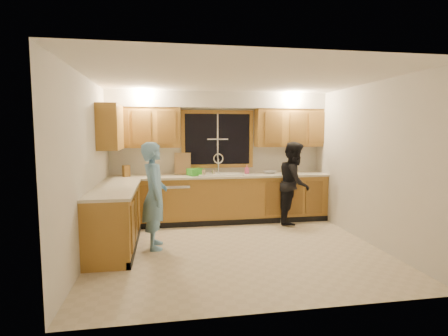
% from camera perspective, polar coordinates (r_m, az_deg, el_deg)
% --- Properties ---
extents(floor, '(4.20, 4.20, 0.00)m').
position_cam_1_polar(floor, '(5.40, 2.08, -12.95)').
color(floor, beige).
rests_on(floor, ground).
extents(ceiling, '(4.20, 4.20, 0.00)m').
position_cam_1_polar(ceiling, '(5.16, 2.18, 14.32)').
color(ceiling, white).
extents(wall_back, '(4.20, 0.00, 4.20)m').
position_cam_1_polar(wall_back, '(7.00, -1.05, 1.86)').
color(wall_back, beige).
rests_on(wall_back, ground).
extents(wall_left, '(0.00, 3.80, 3.80)m').
position_cam_1_polar(wall_left, '(5.13, -21.48, -0.04)').
color(wall_left, beige).
rests_on(wall_left, ground).
extents(wall_right, '(0.00, 3.80, 3.80)m').
position_cam_1_polar(wall_right, '(5.93, 22.42, 0.67)').
color(wall_right, beige).
rests_on(wall_right, ground).
extents(base_cabinets_back, '(4.20, 0.60, 0.88)m').
position_cam_1_polar(base_cabinets_back, '(6.81, -0.66, -5.13)').
color(base_cabinets_back, '#AA7931').
rests_on(base_cabinets_back, ground).
extents(base_cabinets_left, '(0.60, 1.90, 0.88)m').
position_cam_1_polar(base_cabinets_left, '(5.56, -17.36, -7.94)').
color(base_cabinets_left, '#AA7931').
rests_on(base_cabinets_left, ground).
extents(countertop_back, '(4.20, 0.63, 0.04)m').
position_cam_1_polar(countertop_back, '(6.72, -0.65, -1.31)').
color(countertop_back, beige).
rests_on(countertop_back, base_cabinets_back).
extents(countertop_left, '(0.63, 1.90, 0.04)m').
position_cam_1_polar(countertop_left, '(5.47, -17.35, -3.25)').
color(countertop_left, beige).
rests_on(countertop_left, base_cabinets_left).
extents(upper_cabinets_left, '(1.35, 0.33, 0.75)m').
position_cam_1_polar(upper_cabinets_left, '(6.75, -12.98, 6.45)').
color(upper_cabinets_left, '#AA7931').
rests_on(upper_cabinets_left, wall_back).
extents(upper_cabinets_right, '(1.35, 0.33, 0.75)m').
position_cam_1_polar(upper_cabinets_right, '(7.17, 10.54, 6.46)').
color(upper_cabinets_right, '#AA7931').
rests_on(upper_cabinets_right, wall_back).
extents(upper_cabinets_return, '(0.33, 0.90, 0.75)m').
position_cam_1_polar(upper_cabinets_return, '(6.18, -18.06, 6.37)').
color(upper_cabinets_return, '#AA7931').
rests_on(upper_cabinets_return, wall_left).
extents(soffit, '(4.20, 0.35, 0.30)m').
position_cam_1_polar(soffit, '(6.83, -0.85, 11.00)').
color(soffit, silver).
rests_on(soffit, wall_back).
extents(window_frame, '(1.44, 0.03, 1.14)m').
position_cam_1_polar(window_frame, '(6.97, -1.05, 4.73)').
color(window_frame, black).
rests_on(window_frame, wall_back).
extents(sink, '(0.86, 0.52, 0.57)m').
position_cam_1_polar(sink, '(6.74, -0.67, -1.58)').
color(sink, white).
rests_on(sink, countertop_back).
extents(dishwasher, '(0.60, 0.56, 0.82)m').
position_cam_1_polar(dishwasher, '(6.73, -7.85, -5.59)').
color(dishwasher, silver).
rests_on(dishwasher, floor).
extents(stove, '(0.58, 0.75, 0.90)m').
position_cam_1_polar(stove, '(5.01, -18.24, -9.38)').
color(stove, silver).
rests_on(stove, floor).
extents(man, '(0.42, 0.60, 1.60)m').
position_cam_1_polar(man, '(5.34, -11.28, -4.42)').
color(man, '#71AAD6').
rests_on(man, floor).
extents(woman, '(0.89, 0.95, 1.56)m').
position_cam_1_polar(woman, '(6.79, 11.44, -2.37)').
color(woman, black).
rests_on(woman, floor).
extents(knife_block, '(0.15, 0.14, 0.21)m').
position_cam_1_polar(knife_block, '(6.70, -15.67, -0.46)').
color(knife_block, brown).
rests_on(knife_block, countertop_back).
extents(cutting_board, '(0.32, 0.13, 0.42)m').
position_cam_1_polar(cutting_board, '(6.86, -6.77, 0.73)').
color(cutting_board, tan).
rests_on(cutting_board, countertop_back).
extents(dish_crate, '(0.35, 0.34, 0.13)m').
position_cam_1_polar(dish_crate, '(6.66, -4.63, -0.66)').
color(dish_crate, green).
rests_on(dish_crate, countertop_back).
extents(soap_bottle, '(0.08, 0.08, 0.17)m').
position_cam_1_polar(soap_bottle, '(6.94, 3.74, -0.21)').
color(soap_bottle, '#F25C9A').
rests_on(soap_bottle, countertop_back).
extents(bowl, '(0.30, 0.30, 0.06)m').
position_cam_1_polar(bowl, '(6.97, 7.49, -0.69)').
color(bowl, silver).
rests_on(bowl, countertop_back).
extents(can_left, '(0.08, 0.08, 0.13)m').
position_cam_1_polar(can_left, '(6.52, -3.36, -0.79)').
color(can_left, beige).
rests_on(can_left, countertop_back).
extents(can_right, '(0.06, 0.06, 0.11)m').
position_cam_1_polar(can_right, '(6.62, -1.70, -0.78)').
color(can_right, beige).
rests_on(can_right, countertop_back).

